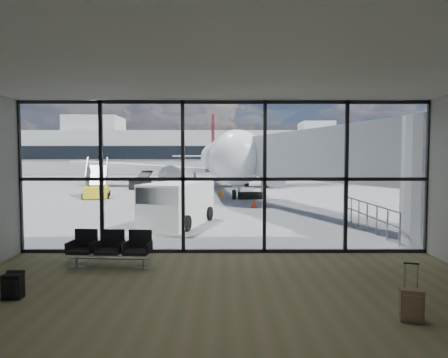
{
  "coord_description": "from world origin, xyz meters",
  "views": [
    {
      "loc": [
        -0.01,
        -10.98,
        2.78
      ],
      "look_at": [
        0.01,
        3.0,
        2.04
      ],
      "focal_mm": 30.0,
      "sensor_mm": 36.0,
      "label": 1
    }
  ],
  "objects_px": {
    "seating_row": "(111,247)",
    "mobile_stairs": "(97,190)",
    "belt_loader": "(141,183)",
    "airliner": "(220,159)",
    "service_van": "(177,203)",
    "suitcase": "(412,305)",
    "backpack": "(13,286)"
  },
  "relations": [
    {
      "from": "seating_row",
      "to": "suitcase",
      "type": "xyz_separation_m",
      "value": [
        6.12,
        -3.33,
        -0.22
      ]
    },
    {
      "from": "backpack",
      "to": "seating_row",
      "type": "bearing_deg",
      "value": 59.21
    },
    {
      "from": "belt_loader",
      "to": "backpack",
      "type": "bearing_deg",
      "value": -76.99
    },
    {
      "from": "suitcase",
      "to": "backpack",
      "type": "bearing_deg",
      "value": -171.75
    },
    {
      "from": "airliner",
      "to": "suitcase",
      "type": "bearing_deg",
      "value": -88.44
    },
    {
      "from": "seating_row",
      "to": "mobile_stairs",
      "type": "height_order",
      "value": "mobile_stairs"
    },
    {
      "from": "suitcase",
      "to": "service_van",
      "type": "bearing_deg",
      "value": 134.93
    },
    {
      "from": "airliner",
      "to": "belt_loader",
      "type": "xyz_separation_m",
      "value": [
        -7.43,
        -4.6,
        -2.27
      ]
    },
    {
      "from": "airliner",
      "to": "mobile_stairs",
      "type": "height_order",
      "value": "airliner"
    },
    {
      "from": "seating_row",
      "to": "airliner",
      "type": "xyz_separation_m",
      "value": [
        2.56,
        30.12,
        2.31
      ]
    },
    {
      "from": "airliner",
      "to": "belt_loader",
      "type": "relative_size",
      "value": 9.59
    },
    {
      "from": "belt_loader",
      "to": "mobile_stairs",
      "type": "relative_size",
      "value": 1.04
    },
    {
      "from": "service_van",
      "to": "mobile_stairs",
      "type": "relative_size",
      "value": 1.25
    },
    {
      "from": "backpack",
      "to": "suitcase",
      "type": "bearing_deg",
      "value": -9.4
    },
    {
      "from": "backpack",
      "to": "airliner",
      "type": "distance_m",
      "value": 32.71
    },
    {
      "from": "suitcase",
      "to": "belt_loader",
      "type": "xyz_separation_m",
      "value": [
        -10.98,
        28.85,
        0.26
      ]
    },
    {
      "from": "backpack",
      "to": "suitcase",
      "type": "height_order",
      "value": "suitcase"
    },
    {
      "from": "backpack",
      "to": "service_van",
      "type": "xyz_separation_m",
      "value": [
        2.24,
        8.45,
        0.66
      ]
    },
    {
      "from": "seating_row",
      "to": "mobile_stairs",
      "type": "bearing_deg",
      "value": 114.07
    },
    {
      "from": "backpack",
      "to": "belt_loader",
      "type": "bearing_deg",
      "value": 96.13
    },
    {
      "from": "backpack",
      "to": "service_van",
      "type": "relative_size",
      "value": 0.12
    },
    {
      "from": "service_van",
      "to": "belt_loader",
      "type": "height_order",
      "value": "service_van"
    },
    {
      "from": "suitcase",
      "to": "airliner",
      "type": "distance_m",
      "value": 33.73
    },
    {
      "from": "belt_loader",
      "to": "airliner",
      "type": "bearing_deg",
      "value": 37.45
    },
    {
      "from": "mobile_stairs",
      "to": "backpack",
      "type": "bearing_deg",
      "value": -90.16
    },
    {
      "from": "service_van",
      "to": "suitcase",
      "type": "bearing_deg",
      "value": -45.04
    },
    {
      "from": "backpack",
      "to": "airliner",
      "type": "relative_size",
      "value": 0.02
    },
    {
      "from": "suitcase",
      "to": "service_van",
      "type": "relative_size",
      "value": 0.22
    },
    {
      "from": "airliner",
      "to": "service_van",
      "type": "xyz_separation_m",
      "value": [
        -1.61,
        -23.94,
        -1.9
      ]
    },
    {
      "from": "seating_row",
      "to": "belt_loader",
      "type": "distance_m",
      "value": 25.98
    },
    {
      "from": "service_van",
      "to": "belt_loader",
      "type": "bearing_deg",
      "value": 123.2
    },
    {
      "from": "belt_loader",
      "to": "suitcase",
      "type": "bearing_deg",
      "value": -63.5
    }
  ]
}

